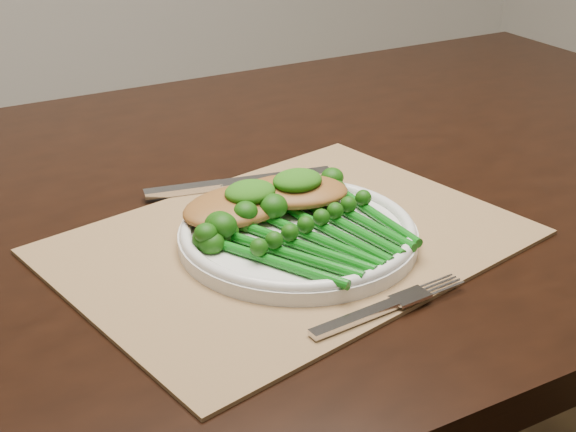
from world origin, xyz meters
name	(u,v)px	position (x,y,z in m)	size (l,w,h in m)	color
dining_table	(268,422)	(-0.07, 0.08, 0.38)	(1.63, 0.95, 0.75)	black
placemat	(290,242)	(-0.11, -0.08, 0.75)	(0.46, 0.34, 0.00)	#91704A
dinner_plate	(298,233)	(-0.11, -0.09, 0.77)	(0.25, 0.25, 0.02)	silver
knife	(222,184)	(-0.12, 0.08, 0.76)	(0.23, 0.05, 0.01)	silver
fork	(398,302)	(-0.08, -0.23, 0.76)	(0.17, 0.04, 0.01)	silver
chicken_fillet_left	(237,206)	(-0.15, -0.03, 0.78)	(0.12, 0.09, 0.02)	#97612B
chicken_fillet_right	(294,191)	(-0.08, -0.03, 0.79)	(0.12, 0.08, 0.02)	#97612B
pesto_dollop_left	(250,192)	(-0.14, -0.03, 0.80)	(0.06, 0.05, 0.02)	#174F0B
pesto_dollop_right	(297,180)	(-0.08, -0.04, 0.80)	(0.05, 0.05, 0.02)	#174F0B
broccolini_bundle	(330,237)	(-0.09, -0.12, 0.77)	(0.22, 0.23, 0.04)	#0C5E10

